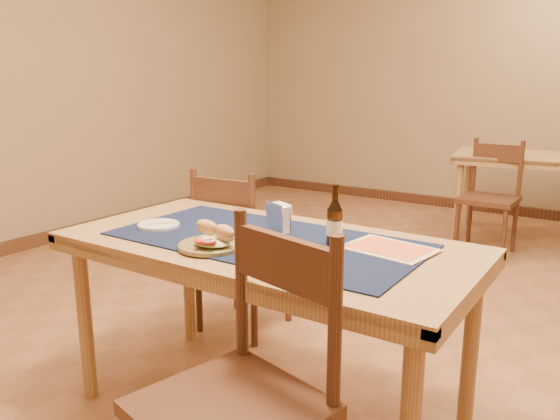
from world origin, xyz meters
The scene contains 14 objects.
room centered at (0.00, 0.00, 1.40)m, with size 6.04×7.04×2.84m.
main_table centered at (0.00, -0.80, 0.67)m, with size 1.60×0.80×0.75m.
placemat centered at (0.00, -0.80, 0.75)m, with size 1.20×0.60×0.01m, color #0F1C39.
baseboard centered at (0.00, 0.00, 0.05)m, with size 6.00×7.00×0.10m.
back_table centered at (0.55, 2.55, 0.67)m, with size 1.61×0.97×0.75m.
chair_main_far centered at (-0.58, -0.22, 0.47)m, with size 0.44×0.44×0.91m.
chair_main_near centered at (0.34, -1.39, 0.51)m, with size 0.54×0.54×0.97m.
chair_back_near centered at (0.21, 1.98, 0.47)m, with size 0.42×0.42×0.90m.
sandwich_plate centered at (-0.10, -1.00, 0.78)m, with size 0.24×0.24×0.09m.
side_plate centered at (-0.48, -0.90, 0.76)m, with size 0.17×0.17×0.01m.
fork centered at (-0.45, -0.88, 0.77)m, with size 0.10×0.09×0.00m.
beer_bottle centered at (0.26, -0.72, 0.84)m, with size 0.06×0.06×0.23m.
napkin_holder centered at (-0.02, -0.68, 0.81)m, with size 0.14×0.10×0.12m.
menu_card centered at (0.45, -0.66, 0.76)m, with size 0.34×0.27×0.01m.
Camera 1 is at (1.17, -2.45, 1.34)m, focal length 35.00 mm.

